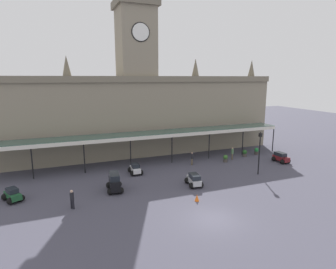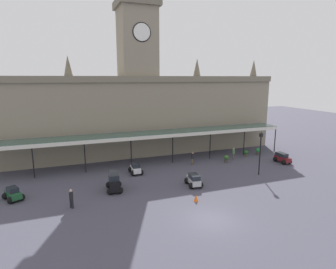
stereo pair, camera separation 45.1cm
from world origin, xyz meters
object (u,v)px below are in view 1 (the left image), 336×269
(car_white_sedan, at_px, (135,170))
(pedestrian_beside_cars, at_px, (192,158))
(car_green_sedan, at_px, (13,196))
(victorian_lamppost, at_px, (260,148))
(planter_forecourt_centre, at_px, (256,151))
(planter_by_canopy, at_px, (245,153))
(car_silver_estate, at_px, (194,180))
(traffic_cone, at_px, (197,198))
(car_maroon_estate, at_px, (281,158))
(pedestrian_near_entrance, at_px, (232,153))
(car_black_van, at_px, (114,183))
(planter_near_kerb, at_px, (225,158))
(pedestrian_crossing_forecourt, at_px, (72,199))

(car_white_sedan, bearing_deg, pedestrian_beside_cars, 5.22)
(car_green_sedan, bearing_deg, victorian_lamppost, -5.03)
(planter_forecourt_centre, relative_size, planter_by_canopy, 1.00)
(car_silver_estate, distance_m, traffic_cone, 3.72)
(car_maroon_estate, bearing_deg, pedestrian_near_entrance, 146.77)
(traffic_cone, height_order, planter_forecourt_centre, planter_forecourt_centre)
(car_black_van, height_order, planter_forecourt_centre, car_black_van)
(planter_by_canopy, bearing_deg, planter_forecourt_centre, 8.88)
(victorian_lamppost, bearing_deg, car_black_van, 175.90)
(pedestrian_beside_cars, xyz_separation_m, planter_by_canopy, (8.59, 0.76, -0.42))
(pedestrian_near_entrance, distance_m, planter_forecourt_centre, 4.83)
(victorian_lamppost, bearing_deg, planter_by_canopy, 65.27)
(car_silver_estate, relative_size, car_white_sedan, 1.13)
(car_green_sedan, bearing_deg, planter_near_kerb, 7.70)
(car_green_sedan, relative_size, planter_by_canopy, 2.33)
(pedestrian_crossing_forecourt, height_order, traffic_cone, pedestrian_crossing_forecourt)
(car_maroon_estate, relative_size, pedestrian_crossing_forecourt, 1.35)
(car_black_van, xyz_separation_m, planter_forecourt_centre, (21.66, 5.98, -0.32))
(car_maroon_estate, height_order, car_white_sedan, car_maroon_estate)
(car_green_sedan, relative_size, car_silver_estate, 0.95)
(car_maroon_estate, distance_m, pedestrian_near_entrance, 6.23)
(car_black_van, distance_m, pedestrian_near_entrance, 17.68)
(planter_near_kerb, bearing_deg, pedestrian_crossing_forecourt, -160.49)
(traffic_cone, bearing_deg, car_maroon_estate, 23.07)
(pedestrian_near_entrance, distance_m, traffic_cone, 14.60)
(planter_forecourt_centre, bearing_deg, car_silver_estate, -151.25)
(pedestrian_crossing_forecourt, bearing_deg, traffic_cone, -13.35)
(car_maroon_estate, distance_m, planter_by_canopy, 4.83)
(planter_near_kerb, relative_size, planter_by_canopy, 1.00)
(car_green_sedan, xyz_separation_m, traffic_cone, (15.38, -6.10, -0.20))
(car_black_van, bearing_deg, car_maroon_estate, 4.27)
(victorian_lamppost, distance_m, traffic_cone, 10.93)
(planter_by_canopy, bearing_deg, pedestrian_near_entrance, -167.07)
(car_maroon_estate, relative_size, planter_forecourt_centre, 2.35)
(car_maroon_estate, bearing_deg, planter_near_kerb, 158.12)
(car_silver_estate, relative_size, planter_by_canopy, 2.45)
(car_white_sedan, bearing_deg, planter_by_canopy, 5.12)
(car_silver_estate, bearing_deg, car_white_sedan, 128.69)
(car_maroon_estate, distance_m, pedestrian_crossing_forecourt, 26.55)
(car_white_sedan, height_order, pedestrian_beside_cars, pedestrian_beside_cars)
(car_white_sedan, distance_m, victorian_lamppost, 14.33)
(car_white_sedan, bearing_deg, car_maroon_estate, -7.57)
(car_green_sedan, relative_size, pedestrian_beside_cars, 1.34)
(pedestrian_crossing_forecourt, bearing_deg, car_black_van, 32.08)
(car_maroon_estate, xyz_separation_m, victorian_lamppost, (-5.88, -2.82, 2.52))
(car_green_sedan, bearing_deg, planter_forecourt_centre, 9.13)
(car_white_sedan, xyz_separation_m, traffic_cone, (3.21, -9.21, -0.20))
(car_black_van, bearing_deg, victorian_lamppost, -4.10)
(car_green_sedan, xyz_separation_m, pedestrian_beside_cars, (19.74, 3.81, 0.41))
(car_silver_estate, distance_m, planter_near_kerb, 9.65)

